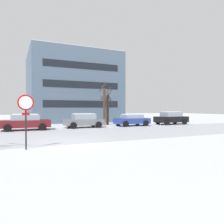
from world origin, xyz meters
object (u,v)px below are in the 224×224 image
Objects in this scene: parked_car_blue at (132,120)px; stop_sign at (26,111)px; parked_car_gray at (84,120)px; parked_car_maroon at (25,122)px; parked_car_black at (171,118)px.

stop_sign is at bearing -139.30° from parked_car_blue.
parked_car_gray reaches higher than parked_car_blue.
parked_car_maroon is at bearing -179.39° from parked_car_blue.
parked_car_gray is 5.59m from parked_car_blue.
parked_car_gray is (6.03, 10.11, -1.12)m from stop_sign.
parked_car_black reaches higher than parked_car_blue.
parked_car_gray is at bearing 178.73° from parked_car_blue.
parked_car_blue is 0.94× the size of parked_car_black.
parked_car_maroon reaches higher than parked_car_gray.
parked_car_maroon is 16.75m from parked_car_black.
parked_car_maroon is 5.59m from parked_car_gray.
stop_sign reaches higher than parked_car_maroon.
parked_car_black is at bearing -0.52° from parked_car_gray.
parked_car_black is (16.75, 0.14, 0.04)m from parked_car_maroon.
stop_sign is 15.36m from parked_car_blue.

